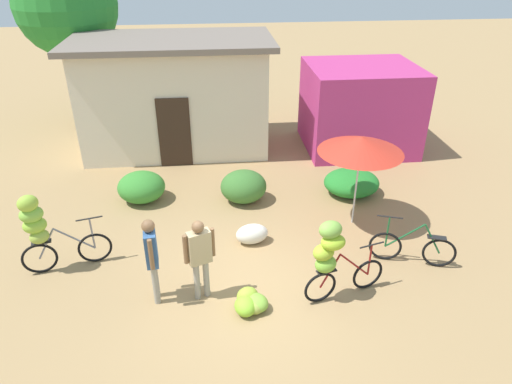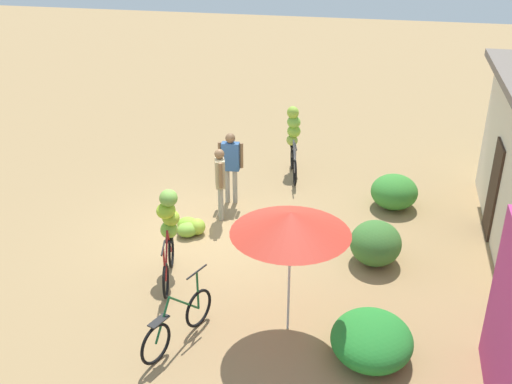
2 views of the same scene
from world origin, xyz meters
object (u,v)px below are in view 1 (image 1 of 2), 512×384
object	(u,v)px
bicycle_near_pile	(332,254)
person_vendor	(152,253)
market_umbrella	(361,145)
person_bystander	(200,252)
building_low	(175,95)
produce_sack	(252,234)
bicycle_center_loaded	(412,248)
shop_pink	(359,107)
banana_pile_on_ground	(250,303)
tree_behind_building	(66,6)
bicycle_leftmost	(42,228)

from	to	relation	value
bicycle_near_pile	person_vendor	world-z (taller)	person_vendor
market_umbrella	person_bystander	distance (m)	4.20
building_low	market_umbrella	size ratio (longest dim) A/B	2.71
building_low	person_vendor	size ratio (longest dim) A/B	3.39
person_vendor	produce_sack	bearing A→B (deg)	40.41
person_vendor	person_bystander	distance (m)	0.82
bicycle_center_loaded	building_low	bearing A→B (deg)	127.32
person_bystander	shop_pink	bearing A→B (deg)	53.72
market_umbrella	banana_pile_on_ground	distance (m)	4.11
shop_pink	market_umbrella	xyz separation A→B (m)	(-1.36, -4.38, 0.70)
bicycle_center_loaded	produce_sack	size ratio (longest dim) A/B	2.32
tree_behind_building	banana_pile_on_ground	xyz separation A→B (m)	(4.93, -10.01, -3.73)
produce_sack	tree_behind_building	bearing A→B (deg)	122.90
tree_behind_building	bicycle_leftmost	distance (m)	9.05
person_vendor	building_low	bearing A→B (deg)	89.19
tree_behind_building	person_bystander	distance (m)	10.80
shop_pink	bicycle_leftmost	world-z (taller)	shop_pink
market_umbrella	bicycle_near_pile	distance (m)	2.89
bicycle_leftmost	tree_behind_building	bearing A→B (deg)	97.43
tree_behind_building	person_vendor	size ratio (longest dim) A/B	3.22
bicycle_leftmost	banana_pile_on_ground	size ratio (longest dim) A/B	2.44
shop_pink	person_vendor	xyz separation A→B (m)	(-5.64, -6.56, -0.20)
bicycle_center_loaded	person_vendor	distance (m)	5.10
shop_pink	market_umbrella	size ratio (longest dim) A/B	1.50
bicycle_near_pile	bicycle_center_loaded	bearing A→B (deg)	24.53
person_bystander	produce_sack	bearing A→B (deg)	56.53
bicycle_center_loaded	produce_sack	world-z (taller)	bicycle_center_loaded
person_vendor	tree_behind_building	bearing A→B (deg)	108.80
bicycle_leftmost	person_vendor	xyz separation A→B (m)	(2.15, -1.06, 0.04)
banana_pile_on_ground	person_bystander	xyz separation A→B (m)	(-0.85, 0.43, 0.85)
bicycle_near_pile	person_vendor	distance (m)	3.13
bicycle_near_pile	shop_pink	bearing A→B (deg)	69.76
building_low	tree_behind_building	size ratio (longest dim) A/B	1.05
bicycle_leftmost	bicycle_near_pile	bearing A→B (deg)	-14.35
banana_pile_on_ground	produce_sack	size ratio (longest dim) A/B	1.02
person_bystander	banana_pile_on_ground	bearing A→B (deg)	-26.89
shop_pink	market_umbrella	world-z (taller)	shop_pink
bicycle_leftmost	person_bystander	distance (m)	3.15
shop_pink	tree_behind_building	world-z (taller)	tree_behind_building
building_low	person_bystander	bearing A→B (deg)	-84.13
building_low	bicycle_near_pile	size ratio (longest dim) A/B	3.50
banana_pile_on_ground	person_bystander	distance (m)	1.28
building_low	bicycle_leftmost	distance (m)	6.41
shop_pink	tree_behind_building	distance (m)	9.76
bicycle_near_pile	bicycle_center_loaded	xyz separation A→B (m)	(1.90, 0.87, -0.63)
bicycle_leftmost	bicycle_near_pile	size ratio (longest dim) A/B	1.05
person_vendor	person_bystander	bearing A→B (deg)	-0.38
bicycle_leftmost	banana_pile_on_ground	bearing A→B (deg)	-21.35
bicycle_near_pile	building_low	bearing A→B (deg)	112.42
person_vendor	person_bystander	size ratio (longest dim) A/B	1.04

